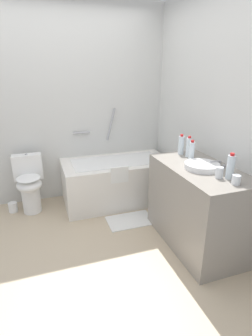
{
  "coord_description": "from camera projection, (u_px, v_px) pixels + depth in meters",
  "views": [
    {
      "loc": [
        -0.26,
        -2.2,
        1.7
      ],
      "look_at": [
        0.6,
        0.33,
        0.72
      ],
      "focal_mm": 27.88,
      "sensor_mm": 36.0,
      "label": 1
    }
  ],
  "objects": [
    {
      "name": "water_bottle_1",
      "position": [
        231.0,
        167.0,
        2.21
      ],
      "size": [
        0.07,
        0.07,
        0.23
      ],
      "color": "silver",
      "rests_on": "vanity_counter"
    },
    {
      "name": "water_bottle_2",
      "position": [
        192.0,
        152.0,
        2.65
      ],
      "size": [
        0.06,
        0.06,
        0.22
      ],
      "color": "silver",
      "rests_on": "vanity_counter"
    },
    {
      "name": "ground_plane",
      "position": [
        80.0,
        252.0,
        2.62
      ],
      "size": [
        3.96,
        3.96,
        0.0
      ],
      "primitive_type": "plane",
      "color": "#C1AD8E"
    },
    {
      "name": "wall_right_mirror",
      "position": [
        223.0,
        116.0,
        2.64
      ],
      "size": [
        0.1,
        3.13,
        2.58
      ],
      "primitive_type": "cube",
      "color": "silver",
      "rests_on": "ground_plane"
    },
    {
      "name": "bath_mat",
      "position": [
        130.0,
        220.0,
        3.18
      ],
      "size": [
        0.55,
        0.35,
        0.01
      ],
      "primitive_type": "cube",
      "color": "white",
      "rests_on": "ground_plane"
    },
    {
      "name": "water_bottle_0",
      "position": [
        189.0,
        147.0,
        2.8
      ],
      "size": [
        0.06,
        0.06,
        0.23
      ],
      "color": "silver",
      "rests_on": "vanity_counter"
    },
    {
      "name": "toilet_paper_roll",
      "position": [
        13.0,
        207.0,
        3.37
      ],
      "size": [
        0.11,
        0.11,
        0.13
      ],
      "primitive_type": "cylinder",
      "color": "white",
      "rests_on": "ground_plane"
    },
    {
      "name": "drinking_glass_0",
      "position": [
        236.0,
        180.0,
        2.12
      ],
      "size": [
        0.07,
        0.07,
        0.08
      ],
      "primitive_type": "cylinder",
      "color": "white",
      "rests_on": "vanity_counter"
    },
    {
      "name": "wall_back_tiled",
      "position": [
        56.0,
        106.0,
        3.44
      ],
      "size": [
        3.36,
        0.1,
        2.58
      ],
      "primitive_type": "cube",
      "color": "silver",
      "rests_on": "ground_plane"
    },
    {
      "name": "water_bottle_3",
      "position": [
        181.0,
        145.0,
        2.89
      ],
      "size": [
        0.06,
        0.06,
        0.22
      ],
      "color": "silver",
      "rests_on": "vanity_counter"
    },
    {
      "name": "drinking_glass_1",
      "position": [
        219.0,
        172.0,
        2.25
      ],
      "size": [
        0.07,
        0.07,
        0.1
      ],
      "primitive_type": "cylinder",
      "color": "white",
      "rests_on": "vanity_counter"
    },
    {
      "name": "sink_faucet",
      "position": [
        219.0,
        164.0,
        2.53
      ],
      "size": [
        0.13,
        0.15,
        0.06
      ],
      "color": "#A2A2A7",
      "rests_on": "vanity_counter"
    },
    {
      "name": "sink_basin",
      "position": [
        202.0,
        166.0,
        2.47
      ],
      "size": [
        0.33,
        0.33,
        0.05
      ],
      "primitive_type": "cylinder",
      "color": "white",
      "rests_on": "vanity_counter"
    },
    {
      "name": "toilet",
      "position": [
        29.0,
        183.0,
        3.31
      ],
      "size": [
        0.36,
        0.45,
        0.74
      ],
      "rotation": [
        0.0,
        0.0,
        -1.57
      ],
      "color": "white",
      "rests_on": "ground_plane"
    },
    {
      "name": "bathtub",
      "position": [
        117.0,
        179.0,
        3.61
      ],
      "size": [
        1.45,
        0.76,
        1.24
      ],
      "color": "white",
      "rests_on": "ground_plane"
    },
    {
      "name": "vanity_counter",
      "position": [
        197.0,
        206.0,
        2.66
      ],
      "size": [
        0.59,
        1.12,
        0.84
      ],
      "primitive_type": "cube",
      "color": "gray",
      "rests_on": "ground_plane"
    }
  ]
}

